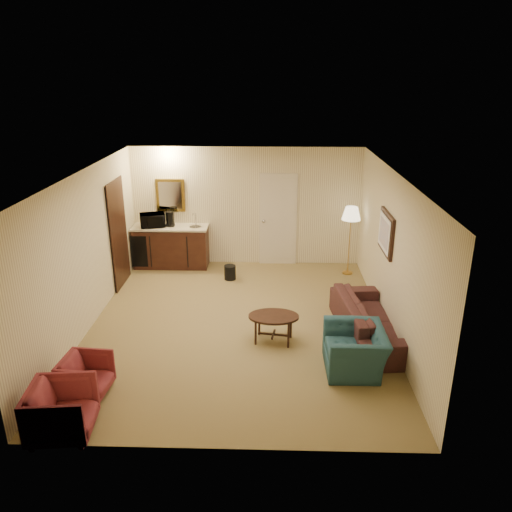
{
  "coord_description": "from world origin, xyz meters",
  "views": [
    {
      "loc": [
        0.54,
        -7.59,
        4.08
      ],
      "look_at": [
        0.29,
        0.5,
        1.08
      ],
      "focal_mm": 35.0,
      "sensor_mm": 36.0,
      "label": 1
    }
  ],
  "objects_px": {
    "rose_chair_far": "(61,408)",
    "microwave": "(152,219)",
    "teal_armchair": "(356,343)",
    "floor_lamp": "(350,241)",
    "wetbar_cabinet": "(171,246)",
    "coffee_table": "(274,328)",
    "waste_bin": "(230,272)",
    "coffee_maker": "(170,219)",
    "sofa": "(370,314)",
    "rose_chair_near": "(86,374)"
  },
  "relations": [
    {
      "from": "sofa",
      "to": "rose_chair_near",
      "type": "height_order",
      "value": "sofa"
    },
    {
      "from": "coffee_table",
      "to": "floor_lamp",
      "type": "bearing_deg",
      "value": 61.35
    },
    {
      "from": "coffee_table",
      "to": "waste_bin",
      "type": "distance_m",
      "value": 2.68
    },
    {
      "from": "sofa",
      "to": "rose_chair_near",
      "type": "distance_m",
      "value": 4.38
    },
    {
      "from": "wetbar_cabinet",
      "to": "waste_bin",
      "type": "bearing_deg",
      "value": -28.07
    },
    {
      "from": "teal_armchair",
      "to": "floor_lamp",
      "type": "bearing_deg",
      "value": 172.94
    },
    {
      "from": "rose_chair_far",
      "to": "microwave",
      "type": "height_order",
      "value": "microwave"
    },
    {
      "from": "floor_lamp",
      "to": "coffee_table",
      "type": "bearing_deg",
      "value": -118.65
    },
    {
      "from": "coffee_maker",
      "to": "wetbar_cabinet",
      "type": "bearing_deg",
      "value": -90.99
    },
    {
      "from": "waste_bin",
      "to": "coffee_maker",
      "type": "distance_m",
      "value": 1.8
    },
    {
      "from": "sofa",
      "to": "coffee_maker",
      "type": "height_order",
      "value": "coffee_maker"
    },
    {
      "from": "waste_bin",
      "to": "microwave",
      "type": "bearing_deg",
      "value": 157.97
    },
    {
      "from": "rose_chair_near",
      "to": "waste_bin",
      "type": "distance_m",
      "value": 4.31
    },
    {
      "from": "coffee_maker",
      "to": "floor_lamp",
      "type": "bearing_deg",
      "value": 5.0
    },
    {
      "from": "coffee_table",
      "to": "rose_chair_far",
      "type": "bearing_deg",
      "value": -137.74
    },
    {
      "from": "wetbar_cabinet",
      "to": "floor_lamp",
      "type": "bearing_deg",
      "value": -4.75
    },
    {
      "from": "sofa",
      "to": "floor_lamp",
      "type": "xyz_separation_m",
      "value": [
        0.05,
        2.75,
        0.32
      ]
    },
    {
      "from": "rose_chair_near",
      "to": "wetbar_cabinet",
      "type": "bearing_deg",
      "value": 1.76
    },
    {
      "from": "coffee_table",
      "to": "waste_bin",
      "type": "height_order",
      "value": "coffee_table"
    },
    {
      "from": "teal_armchair",
      "to": "rose_chair_far",
      "type": "height_order",
      "value": "teal_armchair"
    },
    {
      "from": "teal_armchair",
      "to": "rose_chair_near",
      "type": "relative_size",
      "value": 1.58
    },
    {
      "from": "sofa",
      "to": "floor_lamp",
      "type": "distance_m",
      "value": 2.77
    },
    {
      "from": "teal_armchair",
      "to": "rose_chair_far",
      "type": "distance_m",
      "value": 3.98
    },
    {
      "from": "microwave",
      "to": "coffee_maker",
      "type": "relative_size",
      "value": 1.62
    },
    {
      "from": "coffee_table",
      "to": "coffee_maker",
      "type": "bearing_deg",
      "value": 124.47
    },
    {
      "from": "teal_armchair",
      "to": "floor_lamp",
      "type": "distance_m",
      "value": 3.72
    },
    {
      "from": "coffee_table",
      "to": "coffee_maker",
      "type": "relative_size",
      "value": 2.48
    },
    {
      "from": "sofa",
      "to": "floor_lamp",
      "type": "bearing_deg",
      "value": -7.08
    },
    {
      "from": "floor_lamp",
      "to": "coffee_maker",
      "type": "xyz_separation_m",
      "value": [
        -3.85,
        0.34,
        0.34
      ]
    },
    {
      "from": "floor_lamp",
      "to": "waste_bin",
      "type": "height_order",
      "value": "floor_lamp"
    },
    {
      "from": "teal_armchair",
      "to": "rose_chair_far",
      "type": "xyz_separation_m",
      "value": [
        -3.67,
        -1.52,
        -0.05
      ]
    },
    {
      "from": "sofa",
      "to": "teal_armchair",
      "type": "relative_size",
      "value": 2.24
    },
    {
      "from": "teal_armchair",
      "to": "waste_bin",
      "type": "xyz_separation_m",
      "value": [
        -2.07,
        3.28,
        -0.27
      ]
    },
    {
      "from": "teal_armchair",
      "to": "waste_bin",
      "type": "height_order",
      "value": "teal_armchair"
    },
    {
      "from": "microwave",
      "to": "waste_bin",
      "type": "bearing_deg",
      "value": -38.82
    },
    {
      "from": "sofa",
      "to": "floor_lamp",
      "type": "relative_size",
      "value": 1.45
    },
    {
      "from": "microwave",
      "to": "wetbar_cabinet",
      "type": "bearing_deg",
      "value": -13.07
    },
    {
      "from": "rose_chair_far",
      "to": "microwave",
      "type": "xyz_separation_m",
      "value": [
        -0.12,
        5.5,
        0.73
      ]
    },
    {
      "from": "rose_chair_near",
      "to": "coffee_table",
      "type": "xyz_separation_m",
      "value": [
        2.5,
        1.47,
        -0.07
      ]
    },
    {
      "from": "sofa",
      "to": "microwave",
      "type": "distance_m",
      "value": 5.21
    },
    {
      "from": "wetbar_cabinet",
      "to": "rose_chair_far",
      "type": "height_order",
      "value": "wetbar_cabinet"
    },
    {
      "from": "sofa",
      "to": "rose_chair_far",
      "type": "relative_size",
      "value": 2.93
    },
    {
      "from": "wetbar_cabinet",
      "to": "coffee_table",
      "type": "bearing_deg",
      "value": -55.29
    },
    {
      "from": "teal_armchair",
      "to": "floor_lamp",
      "type": "relative_size",
      "value": 0.65
    },
    {
      "from": "waste_bin",
      "to": "rose_chair_near",
      "type": "bearing_deg",
      "value": -111.8
    },
    {
      "from": "teal_armchair",
      "to": "waste_bin",
      "type": "bearing_deg",
      "value": -148.17
    },
    {
      "from": "rose_chair_far",
      "to": "coffee_maker",
      "type": "xyz_separation_m",
      "value": [
        0.25,
        5.54,
        0.72
      ]
    },
    {
      "from": "teal_armchair",
      "to": "waste_bin",
      "type": "distance_m",
      "value": 3.89
    },
    {
      "from": "waste_bin",
      "to": "teal_armchair",
      "type": "bearing_deg",
      "value": -57.71
    },
    {
      "from": "wetbar_cabinet",
      "to": "teal_armchair",
      "type": "bearing_deg",
      "value": -49.45
    }
  ]
}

